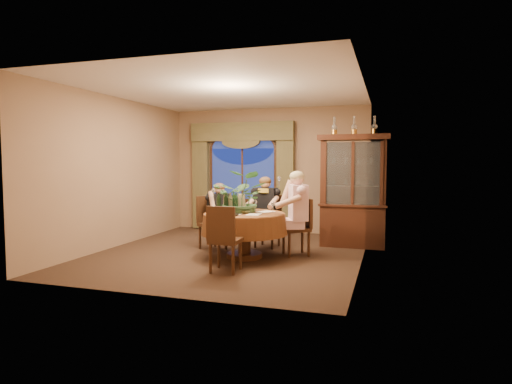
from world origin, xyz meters
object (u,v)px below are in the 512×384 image
(wine_bottle_3, at_px, (225,202))
(wine_bottle_4, at_px, (236,203))
(china_cabinet, at_px, (353,191))
(person_pink, at_px, (298,214))
(chair_right, at_px, (296,227))
(person_scarf, at_px, (266,212))
(olive_bowl, at_px, (245,212))
(wine_bottle_2, at_px, (219,203))
(wine_bottle_5, at_px, (226,202))
(chair_back_right, at_px, (267,222))
(oil_lamp_right, at_px, (374,125))
(person_back, at_px, (219,216))
(oil_lamp_left, at_px, (334,126))
(chair_front_left, at_px, (226,239))
(dining_table, at_px, (245,235))
(centerpiece_plant, at_px, (242,177))
(wine_bottle_0, at_px, (234,202))
(oil_lamp_center, at_px, (354,126))
(chair_back, at_px, (213,223))
(wine_bottle_1, at_px, (230,202))
(stoneware_vase, at_px, (241,203))

(wine_bottle_3, height_order, wine_bottle_4, same)
(china_cabinet, bearing_deg, person_pink, -125.31)
(chair_right, bearing_deg, person_scarf, 23.05)
(olive_bowl, xyz_separation_m, wine_bottle_2, (-0.47, 0.01, 0.14))
(wine_bottle_2, bearing_deg, chair_right, 23.12)
(wine_bottle_5, bearing_deg, chair_back_right, 65.05)
(oil_lamp_right, distance_m, person_back, 3.29)
(oil_lamp_left, relative_size, chair_front_left, 0.35)
(dining_table, relative_size, person_scarf, 1.08)
(centerpiece_plant, height_order, olive_bowl, centerpiece_plant)
(wine_bottle_0, bearing_deg, oil_lamp_center, 34.95)
(oil_lamp_center, bearing_deg, chair_front_left, -123.43)
(chair_right, xyz_separation_m, person_back, (-1.46, 0.12, 0.13))
(oil_lamp_center, distance_m, wine_bottle_5, 2.81)
(chair_front_left, distance_m, wine_bottle_0, 1.23)
(china_cabinet, bearing_deg, chair_back_right, -160.81)
(oil_lamp_right, relative_size, wine_bottle_0, 1.03)
(oil_lamp_right, xyz_separation_m, chair_back_right, (-1.88, -0.53, -1.78))
(wine_bottle_0, bearing_deg, chair_front_left, -75.66)
(chair_front_left, height_order, wine_bottle_5, wine_bottle_5)
(dining_table, xyz_separation_m, chair_back, (-0.78, 0.49, 0.10))
(wine_bottle_5, bearing_deg, dining_table, -1.86)
(wine_bottle_0, bearing_deg, chair_back_right, 65.01)
(china_cabinet, distance_m, olive_bowl, 2.26)
(oil_lamp_right, relative_size, chair_back, 0.35)
(wine_bottle_2, height_order, wine_bottle_5, same)
(person_pink, bearing_deg, dining_table, 90.00)
(oil_lamp_right, height_order, wine_bottle_3, oil_lamp_right)
(oil_lamp_right, bearing_deg, wine_bottle_4, -144.36)
(dining_table, height_order, chair_front_left, chair_front_left)
(person_back, bearing_deg, wine_bottle_5, 72.11)
(chair_back_right, relative_size, centerpiece_plant, 0.95)
(chair_back_right, bearing_deg, wine_bottle_0, 71.78)
(oil_lamp_right, bearing_deg, oil_lamp_center, 180.00)
(wine_bottle_1, distance_m, wine_bottle_5, 0.07)
(wine_bottle_2, bearing_deg, chair_back_right, 62.28)
(wine_bottle_4, bearing_deg, wine_bottle_0, 119.68)
(olive_bowl, bearing_deg, wine_bottle_3, 152.96)
(chair_back_right, distance_m, person_back, 0.91)
(chair_front_left, relative_size, stoneware_vase, 3.18)
(person_back, distance_m, wine_bottle_0, 0.66)
(oil_lamp_right, relative_size, person_pink, 0.24)
(china_cabinet, distance_m, wine_bottle_1, 2.40)
(oil_lamp_center, height_order, wine_bottle_2, oil_lamp_center)
(oil_lamp_right, height_order, person_back, oil_lamp_right)
(wine_bottle_2, bearing_deg, oil_lamp_right, 32.86)
(china_cabinet, xyz_separation_m, wine_bottle_0, (-1.89, -1.32, -0.13))
(oil_lamp_center, relative_size, wine_bottle_3, 1.03)
(stoneware_vase, height_order, wine_bottle_1, wine_bottle_1)
(person_pink, bearing_deg, oil_lamp_center, -58.79)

